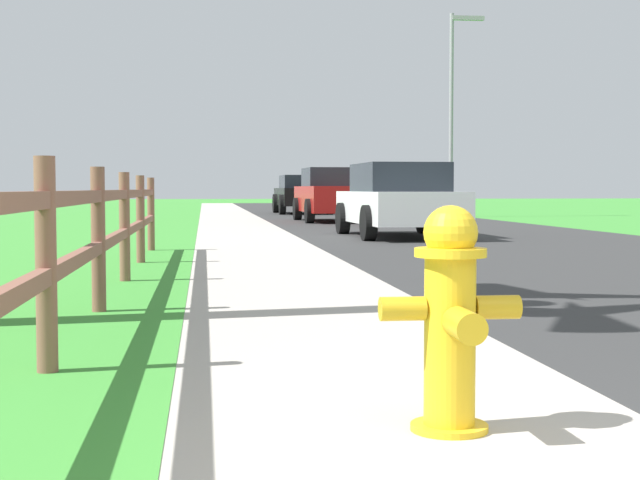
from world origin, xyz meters
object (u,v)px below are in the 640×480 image
(fire_hydrant, at_px, (451,317))
(parked_car_black, at_px, (302,194))
(parked_suv_white, at_px, (399,200))
(street_lamp, at_px, (454,98))
(parked_car_red, at_px, (334,195))

(fire_hydrant, relative_size, parked_car_black, 0.21)
(parked_suv_white, bearing_deg, street_lamp, 70.19)
(parked_car_red, relative_size, street_lamp, 0.65)
(fire_hydrant, relative_size, street_lamp, 0.13)
(fire_hydrant, xyz_separation_m, street_lamp, (7.44, 27.42, 3.57))
(parked_suv_white, height_order, street_lamp, street_lamp)
(street_lamp, bearing_deg, parked_car_black, 133.74)
(parked_car_red, bearing_deg, parked_car_black, 90.25)
(parked_suv_white, relative_size, parked_car_black, 1.02)
(parked_suv_white, height_order, parked_car_red, parked_car_red)
(parked_suv_white, relative_size, street_lamp, 0.64)
(fire_hydrant, distance_m, parked_car_black, 32.41)
(parked_car_red, distance_m, parked_car_black, 8.59)
(parked_car_black, bearing_deg, parked_car_red, -89.75)
(fire_hydrant, bearing_deg, parked_car_red, 83.23)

